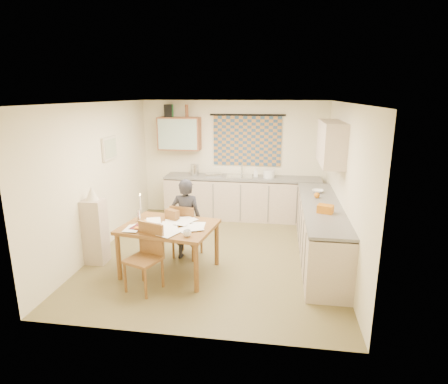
% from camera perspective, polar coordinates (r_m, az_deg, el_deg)
% --- Properties ---
extents(floor, '(4.00, 4.50, 0.02)m').
position_cam_1_polar(floor, '(6.44, -1.17, -9.47)').
color(floor, brown).
rests_on(floor, ground).
extents(ceiling, '(4.00, 4.50, 0.02)m').
position_cam_1_polar(ceiling, '(5.87, -1.30, 13.56)').
color(ceiling, white).
rests_on(ceiling, floor).
extents(wall_back, '(4.00, 0.02, 2.50)m').
position_cam_1_polar(wall_back, '(8.23, 1.43, 5.08)').
color(wall_back, '#F5EBC4').
rests_on(wall_back, floor).
extents(wall_front, '(4.00, 0.02, 2.50)m').
position_cam_1_polar(wall_front, '(3.92, -6.84, -6.03)').
color(wall_front, '#F5EBC4').
rests_on(wall_front, floor).
extents(wall_left, '(0.02, 4.50, 2.50)m').
position_cam_1_polar(wall_left, '(6.67, -18.53, 2.02)').
color(wall_left, '#F5EBC4').
rests_on(wall_left, floor).
extents(wall_right, '(0.02, 4.50, 2.50)m').
position_cam_1_polar(wall_right, '(6.04, 17.93, 0.79)').
color(wall_right, '#F5EBC4').
rests_on(wall_right, floor).
extents(window_blind, '(1.45, 0.03, 1.05)m').
position_cam_1_polar(window_blind, '(8.10, 3.54, 7.77)').
color(window_blind, navy).
rests_on(window_blind, wall_back).
extents(curtain_rod, '(1.60, 0.04, 0.04)m').
position_cam_1_polar(curtain_rod, '(8.03, 3.59, 11.65)').
color(curtain_rod, black).
rests_on(curtain_rod, wall_back).
extents(wall_cabinet, '(0.90, 0.34, 0.70)m').
position_cam_1_polar(wall_cabinet, '(8.20, -6.80, 8.83)').
color(wall_cabinet, brown).
rests_on(wall_cabinet, wall_back).
extents(wall_cabinet_glass, '(0.84, 0.02, 0.64)m').
position_cam_1_polar(wall_cabinet_glass, '(8.04, -7.12, 8.70)').
color(wall_cabinet_glass, '#99B2A5').
rests_on(wall_cabinet_glass, wall_back).
extents(upper_cabinet_right, '(0.34, 1.30, 0.70)m').
position_cam_1_polar(upper_cabinet_right, '(6.44, 16.00, 7.21)').
color(upper_cabinet_right, tan).
rests_on(upper_cabinet_right, wall_right).
extents(framed_print, '(0.04, 0.50, 0.40)m').
position_cam_1_polar(framed_print, '(6.93, -17.06, 6.38)').
color(framed_print, beige).
rests_on(framed_print, wall_left).
extents(print_canvas, '(0.01, 0.42, 0.32)m').
position_cam_1_polar(print_canvas, '(6.92, -16.87, 6.38)').
color(print_canvas, silver).
rests_on(print_canvas, wall_left).
extents(counter_back, '(3.30, 0.62, 0.92)m').
position_cam_1_polar(counter_back, '(8.08, 2.74, -0.92)').
color(counter_back, tan).
rests_on(counter_back, floor).
extents(counter_right, '(0.62, 2.95, 0.92)m').
position_cam_1_polar(counter_right, '(6.33, 14.42, -5.90)').
color(counter_right, tan).
rests_on(counter_right, floor).
extents(stove, '(0.56, 0.56, 0.87)m').
position_cam_1_polar(stove, '(5.31, 15.57, -10.28)').
color(stove, white).
rests_on(stove, floor).
extents(sink, '(0.59, 0.49, 0.10)m').
position_cam_1_polar(sink, '(7.98, 2.32, 2.06)').
color(sink, silver).
rests_on(sink, counter_back).
extents(tap, '(0.04, 0.04, 0.28)m').
position_cam_1_polar(tap, '(8.11, 2.76, 3.57)').
color(tap, silver).
rests_on(tap, counter_back).
extents(dish_rack, '(0.41, 0.37, 0.06)m').
position_cam_1_polar(dish_rack, '(8.04, -1.60, 2.68)').
color(dish_rack, silver).
rests_on(dish_rack, counter_back).
extents(kettle, '(0.22, 0.22, 0.24)m').
position_cam_1_polar(kettle, '(8.10, -4.49, 3.38)').
color(kettle, silver).
rests_on(kettle, counter_back).
extents(mixing_bowl, '(0.29, 0.29, 0.16)m').
position_cam_1_polar(mixing_bowl, '(7.91, 6.87, 2.75)').
color(mixing_bowl, white).
rests_on(mixing_bowl, counter_back).
extents(soap_bottle, '(0.10, 0.10, 0.19)m').
position_cam_1_polar(soap_bottle, '(7.97, 4.85, 2.98)').
color(soap_bottle, white).
rests_on(soap_bottle, counter_back).
extents(bowl, '(0.23, 0.23, 0.05)m').
position_cam_1_polar(bowl, '(6.89, 14.10, 0.12)').
color(bowl, white).
rests_on(bowl, counter_right).
extents(orange_bag, '(0.26, 0.22, 0.12)m').
position_cam_1_polar(orange_bag, '(5.74, 15.18, -2.51)').
color(orange_bag, '#C56B10').
rests_on(orange_bag, counter_right).
extents(fruit_orange, '(0.10, 0.10, 0.10)m').
position_cam_1_polar(fruit_orange, '(6.51, 13.97, -0.49)').
color(fruit_orange, '#C56B10').
rests_on(fruit_orange, counter_right).
extents(speaker, '(0.18, 0.22, 0.26)m').
position_cam_1_polar(speaker, '(8.23, -8.45, 12.15)').
color(speaker, black).
rests_on(speaker, wall_cabinet).
extents(bottle_green, '(0.09, 0.09, 0.26)m').
position_cam_1_polar(bottle_green, '(8.20, -7.96, 12.16)').
color(bottle_green, '#195926').
rests_on(bottle_green, wall_cabinet).
extents(bottle_brown, '(0.09, 0.09, 0.26)m').
position_cam_1_polar(bottle_brown, '(8.12, -5.70, 12.20)').
color(bottle_brown, brown).
rests_on(bottle_brown, wall_cabinet).
extents(dining_table, '(1.46, 1.19, 0.75)m').
position_cam_1_polar(dining_table, '(5.75, -8.29, -8.51)').
color(dining_table, brown).
rests_on(dining_table, floor).
extents(chair_far, '(0.48, 0.48, 0.91)m').
position_cam_1_polar(chair_far, '(6.28, -5.66, -7.33)').
color(chair_far, brown).
rests_on(chair_far, floor).
extents(chair_near, '(0.54, 0.54, 0.92)m').
position_cam_1_polar(chair_near, '(5.36, -11.99, -11.55)').
color(chair_near, brown).
rests_on(chair_near, floor).
extents(person, '(0.50, 0.33, 1.34)m').
position_cam_1_polar(person, '(6.07, -5.76, -4.17)').
color(person, black).
rests_on(person, floor).
extents(shelf_stand, '(0.32, 0.30, 1.04)m').
position_cam_1_polar(shelf_stand, '(6.28, -19.02, -5.72)').
color(shelf_stand, tan).
rests_on(shelf_stand, floor).
extents(lampshade, '(0.20, 0.20, 0.22)m').
position_cam_1_polar(lampshade, '(6.10, -19.51, -0.16)').
color(lampshade, beige).
rests_on(lampshade, shelf_stand).
extents(letter_rack, '(0.24, 0.19, 0.16)m').
position_cam_1_polar(letter_rack, '(5.81, -7.90, -3.45)').
color(letter_rack, brown).
rests_on(letter_rack, dining_table).
extents(mug, '(0.11, 0.11, 0.09)m').
position_cam_1_polar(mug, '(5.14, -5.62, -6.29)').
color(mug, white).
rests_on(mug, dining_table).
extents(magazine, '(0.30, 0.35, 0.03)m').
position_cam_1_polar(magazine, '(5.63, -13.62, -5.09)').
color(magazine, maroon).
rests_on(magazine, dining_table).
extents(book, '(0.21, 0.28, 0.02)m').
position_cam_1_polar(book, '(5.72, -12.65, -4.74)').
color(book, '#C56B10').
rests_on(book, dining_table).
extents(orange_box, '(0.12, 0.08, 0.04)m').
position_cam_1_polar(orange_box, '(5.49, -12.82, -5.48)').
color(orange_box, '#C56B10').
rests_on(orange_box, dining_table).
extents(eyeglasses, '(0.13, 0.06, 0.02)m').
position_cam_1_polar(eyeglasses, '(5.30, -7.99, -6.10)').
color(eyeglasses, black).
rests_on(eyeglasses, dining_table).
extents(candle_holder, '(0.06, 0.06, 0.18)m').
position_cam_1_polar(candle_holder, '(5.84, -12.89, -3.52)').
color(candle_holder, silver).
rests_on(candle_holder, dining_table).
extents(candle, '(0.03, 0.03, 0.22)m').
position_cam_1_polar(candle, '(5.79, -12.66, -1.59)').
color(candle, white).
rests_on(candle, dining_table).
extents(candle_flame, '(0.02, 0.02, 0.02)m').
position_cam_1_polar(candle_flame, '(5.78, -12.65, -0.35)').
color(candle_flame, '#FFCC66').
rests_on(candle_flame, dining_table).
extents(papers, '(1.14, 0.97, 0.03)m').
position_cam_1_polar(papers, '(5.57, -8.01, -5.01)').
color(papers, white).
rests_on(papers, dining_table).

